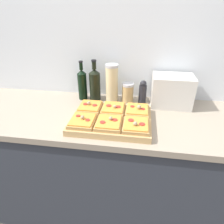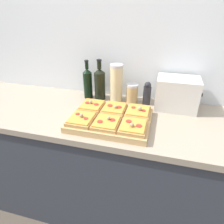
# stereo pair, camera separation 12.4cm
# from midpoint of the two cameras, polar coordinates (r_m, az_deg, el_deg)

# --- Properties ---
(wall_back) EXTENTS (6.00, 0.06, 2.50)m
(wall_back) POSITION_cam_midpoint_polar(r_m,az_deg,el_deg) (1.55, -3.03, 17.52)
(wall_back) COLOR silver
(wall_back) RESTS_ON ground_plane
(kitchen_counter) EXTENTS (2.63, 0.67, 0.89)m
(kitchen_counter) POSITION_cam_midpoint_polar(r_m,az_deg,el_deg) (1.61, -4.81, -14.56)
(kitchen_counter) COLOR #333842
(kitchen_counter) RESTS_ON ground_plane
(cutting_board) EXTENTS (0.48, 0.38, 0.04)m
(cutting_board) POSITION_cam_midpoint_polar(r_m,az_deg,el_deg) (1.24, -3.08, -2.33)
(cutting_board) COLOR tan
(cutting_board) RESTS_ON kitchen_counter
(pizza_slice_back_left) EXTENTS (0.15, 0.17, 0.05)m
(pizza_slice_back_left) POSITION_cam_midpoint_polar(r_m,az_deg,el_deg) (1.33, -8.95, 1.41)
(pizza_slice_back_left) COLOR tan
(pizza_slice_back_left) RESTS_ON cutting_board
(pizza_slice_back_center) EXTENTS (0.15, 0.17, 0.05)m
(pizza_slice_back_center) POSITION_cam_midpoint_polar(r_m,az_deg,el_deg) (1.30, -2.35, 0.94)
(pizza_slice_back_center) COLOR tan
(pizza_slice_back_center) RESTS_ON cutting_board
(pizza_slice_back_right) EXTENTS (0.15, 0.17, 0.05)m
(pizza_slice_back_right) POSITION_cam_midpoint_polar(r_m,az_deg,el_deg) (1.28, 4.52, 0.47)
(pizza_slice_back_right) COLOR tan
(pizza_slice_back_right) RESTS_ON cutting_board
(pizza_slice_front_left) EXTENTS (0.15, 0.17, 0.05)m
(pizza_slice_front_left) POSITION_cam_midpoint_polar(r_m,az_deg,el_deg) (1.18, -11.38, -2.56)
(pizza_slice_front_left) COLOR tan
(pizza_slice_front_left) RESTS_ON cutting_board
(pizza_slice_front_center) EXTENTS (0.15, 0.17, 0.05)m
(pizza_slice_front_center) POSITION_cam_midpoint_polar(r_m,az_deg,el_deg) (1.14, -4.00, -3.20)
(pizza_slice_front_center) COLOR tan
(pizza_slice_front_center) RESTS_ON cutting_board
(pizza_slice_front_right) EXTENTS (0.15, 0.17, 0.05)m
(pizza_slice_front_right) POSITION_cam_midpoint_polar(r_m,az_deg,el_deg) (1.12, 3.77, -3.83)
(pizza_slice_front_right) COLOR tan
(pizza_slice_front_right) RESTS_ON cutting_board
(olive_oil_bottle) EXTENTS (0.07, 0.07, 0.29)m
(olive_oil_bottle) POSITION_cam_midpoint_polar(r_m,az_deg,el_deg) (1.54, -10.80, 7.85)
(olive_oil_bottle) COLOR black
(olive_oil_bottle) RESTS_ON kitchen_counter
(wine_bottle) EXTENTS (0.08, 0.08, 0.30)m
(wine_bottle) POSITION_cam_midpoint_polar(r_m,az_deg,el_deg) (1.51, -7.31, 7.90)
(wine_bottle) COLOR black
(wine_bottle) RESTS_ON kitchen_counter
(grain_jar_tall) EXTENTS (0.09, 0.09, 0.28)m
(grain_jar_tall) POSITION_cam_midpoint_polar(r_m,az_deg,el_deg) (1.47, -2.47, 8.21)
(grain_jar_tall) COLOR beige
(grain_jar_tall) RESTS_ON kitchen_counter
(grain_jar_short) EXTENTS (0.09, 0.09, 0.14)m
(grain_jar_short) POSITION_cam_midpoint_polar(r_m,az_deg,el_deg) (1.48, 2.13, 5.54)
(grain_jar_short) COLOR tan
(grain_jar_short) RESTS_ON kitchen_counter
(pepper_mill) EXTENTS (0.06, 0.06, 0.17)m
(pepper_mill) POSITION_cam_midpoint_polar(r_m,az_deg,el_deg) (1.47, 6.37, 5.66)
(pepper_mill) COLOR black
(pepper_mill) RESTS_ON kitchen_counter
(toaster_oven) EXTENTS (0.30, 0.19, 0.22)m
(toaster_oven) POSITION_cam_midpoint_polar(r_m,az_deg,el_deg) (1.45, 14.37, 5.81)
(toaster_oven) COLOR beige
(toaster_oven) RESTS_ON kitchen_counter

